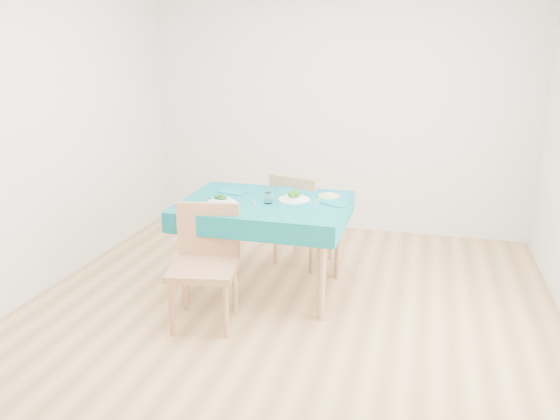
% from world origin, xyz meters
% --- Properties ---
extents(room_shell, '(4.02, 4.52, 2.73)m').
position_xyz_m(room_shell, '(0.00, 0.00, 1.35)').
color(room_shell, '#9F7242').
rests_on(room_shell, ground).
extents(table, '(1.28, 0.98, 0.76)m').
position_xyz_m(table, '(-0.26, 0.49, 0.38)').
color(table, '#08585F').
rests_on(table, ground).
extents(chair_near, '(0.54, 0.57, 1.14)m').
position_xyz_m(chair_near, '(-0.51, -0.17, 0.57)').
color(chair_near, '#996B47').
rests_on(chair_near, ground).
extents(chair_far, '(0.58, 0.61, 1.14)m').
position_xyz_m(chair_far, '(-0.09, 1.17, 0.57)').
color(chair_far, '#996B47').
rests_on(chair_far, ground).
extents(bowl_near, '(0.22, 0.22, 0.07)m').
position_xyz_m(bowl_near, '(-0.56, 0.34, 0.79)').
color(bowl_near, white).
rests_on(bowl_near, table).
extents(bowl_far, '(0.25, 0.25, 0.08)m').
position_xyz_m(bowl_far, '(-0.04, 0.58, 0.80)').
color(bowl_far, white).
rests_on(bowl_far, table).
extents(fork_near, '(0.10, 0.19, 0.00)m').
position_xyz_m(fork_near, '(-0.67, 0.35, 0.76)').
color(fork_near, silver).
rests_on(fork_near, table).
extents(knife_near, '(0.09, 0.18, 0.00)m').
position_xyz_m(knife_near, '(-0.32, 0.42, 0.76)').
color(knife_near, silver).
rests_on(knife_near, table).
extents(fork_far, '(0.06, 0.18, 0.00)m').
position_xyz_m(fork_far, '(-0.28, 0.67, 0.76)').
color(fork_far, silver).
rests_on(fork_far, table).
extents(knife_far, '(0.03, 0.21, 0.00)m').
position_xyz_m(knife_far, '(0.14, 0.57, 0.76)').
color(knife_far, silver).
rests_on(knife_far, table).
extents(napkin_near, '(0.23, 0.19, 0.01)m').
position_xyz_m(napkin_near, '(-0.59, 0.67, 0.76)').
color(napkin_near, '#0C6369').
rests_on(napkin_near, table).
extents(napkin_far, '(0.23, 0.21, 0.01)m').
position_xyz_m(napkin_far, '(0.29, 0.55, 0.76)').
color(napkin_far, '#0C6369').
rests_on(napkin_far, table).
extents(tumbler_center, '(0.08, 0.08, 0.10)m').
position_xyz_m(tumbler_center, '(-0.23, 0.53, 0.81)').
color(tumbler_center, white).
rests_on(tumbler_center, table).
extents(tumbler_side, '(0.06, 0.06, 0.08)m').
position_xyz_m(tumbler_side, '(-0.21, 0.44, 0.80)').
color(tumbler_side, white).
rests_on(tumbler_side, table).
extents(side_plate, '(0.18, 0.18, 0.01)m').
position_xyz_m(side_plate, '(0.21, 0.76, 0.76)').
color(side_plate, '#B0C05D').
rests_on(side_plate, table).
extents(bread_slice, '(0.12, 0.12, 0.01)m').
position_xyz_m(bread_slice, '(0.21, 0.76, 0.77)').
color(bread_slice, beige).
rests_on(bread_slice, side_plate).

